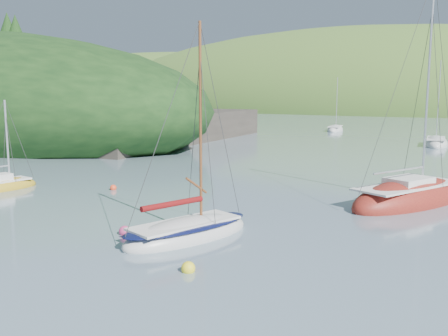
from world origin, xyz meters
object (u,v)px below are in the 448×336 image
Objects in this scene: distant_sloop_a at (436,144)px; distant_sloop_c at (335,130)px; daysailer_white at (187,233)px; sloop_red at (410,199)px; sailboat_yellow at (2,187)px.

distant_sloop_a reaches higher than distant_sloop_c.
daysailer_white is 44.76m from distant_sloop_a.
sloop_red is 33.26m from distant_sloop_a.
daysailer_white is 13.35m from sloop_red.
sloop_red is at bearing -77.14° from distant_sloop_c.
sloop_red is 24.43m from sailboat_yellow.
daysailer_white is 16.24m from sailboat_yellow.
daysailer_white is 61.42m from distant_sloop_c.
distant_sloop_c is at bearing 120.03° from daysailer_white.
sloop_red is at bearing 77.03° from daysailer_white.
daysailer_white is at bearing -2.74° from sailboat_yellow.
daysailer_white is at bearing -96.59° from sloop_red.
sailboat_yellow is 0.58× the size of distant_sloop_a.
distant_sloop_c is at bearing 94.10° from sailboat_yellow.
sloop_red is 1.45× the size of distant_sloop_c.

